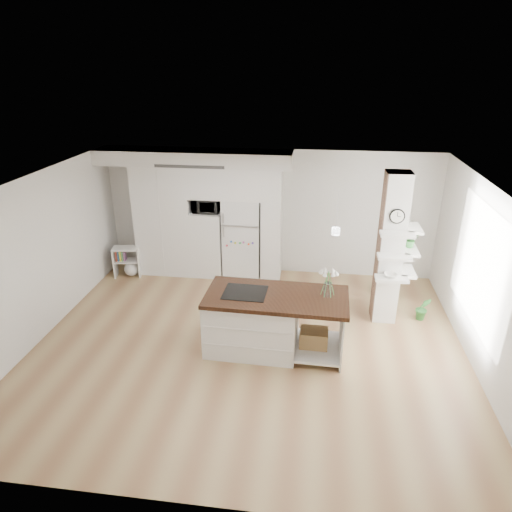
{
  "coord_description": "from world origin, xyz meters",
  "views": [
    {
      "loc": [
        0.96,
        -6.29,
        4.34
      ],
      "look_at": [
        0.0,
        0.9,
        1.23
      ],
      "focal_mm": 32.0,
      "sensor_mm": 36.0,
      "label": 1
    }
  ],
  "objects": [
    {
      "name": "decor_bowl",
      "position": [
        2.3,
        0.9,
        1.0
      ],
      "size": [
        0.22,
        0.22,
        0.05
      ],
      "primitive_type": "imported",
      "color": "white",
      "rests_on": "column"
    },
    {
      "name": "microwave",
      "position": [
        -1.27,
        2.62,
        1.57
      ],
      "size": [
        0.54,
        0.37,
        0.3
      ],
      "primitive_type": "imported",
      "color": "#2D2D2D",
      "rests_on": "cabinet_wall"
    },
    {
      "name": "floor_plant_a",
      "position": [
        3.0,
        1.23,
        0.23
      ],
      "size": [
        0.26,
        0.21,
        0.46
      ],
      "primitive_type": "imported",
      "rotation": [
        0.0,
        0.0,
        -0.02
      ],
      "color": "#348237",
      "rests_on": "floor"
    },
    {
      "name": "column",
      "position": [
        2.38,
        1.13,
        1.35
      ],
      "size": [
        0.69,
        0.9,
        2.7
      ],
      "color": "silver",
      "rests_on": "floor"
    },
    {
      "name": "refrigerator",
      "position": [
        -0.53,
        2.68,
        0.88
      ],
      "size": [
        0.78,
        0.69,
        1.75
      ],
      "color": "white",
      "rests_on": "floor"
    },
    {
      "name": "floor_plant_b",
      "position": [
        2.47,
        2.02,
        0.26
      ],
      "size": [
        0.38,
        0.38,
        0.52
      ],
      "primitive_type": "imported",
      "rotation": [
        0.0,
        0.0,
        0.39
      ],
      "color": "#348237",
      "rests_on": "floor"
    },
    {
      "name": "pendant_light",
      "position": [
        1.7,
        0.15,
        2.12
      ],
      "size": [
        0.12,
        0.12,
        0.1
      ],
      "primitive_type": "cylinder",
      "color": "white",
      "rests_on": "room"
    },
    {
      "name": "room",
      "position": [
        0.0,
        0.0,
        1.86
      ],
      "size": [
        7.04,
        6.04,
        2.72
      ],
      "color": "white",
      "rests_on": "ground"
    },
    {
      "name": "kitchen_island",
      "position": [
        0.19,
        -0.04,
        0.52
      ],
      "size": [
        2.24,
        1.12,
        1.57
      ],
      "rotation": [
        0.0,
        0.0,
        -0.03
      ],
      "color": "white",
      "rests_on": "floor"
    },
    {
      "name": "bookshelf",
      "position": [
        -2.98,
        2.3,
        0.29
      ],
      "size": [
        0.61,
        0.42,
        0.66
      ],
      "rotation": [
        0.0,
        0.0,
        0.2
      ],
      "color": "white",
      "rests_on": "floor"
    },
    {
      "name": "floor",
      "position": [
        0.0,
        0.0,
        0.0
      ],
      "size": [
        7.0,
        6.0,
        0.01
      ],
      "primitive_type": "cube",
      "color": "tan",
      "rests_on": "ground"
    },
    {
      "name": "window",
      "position": [
        3.48,
        0.3,
        1.5
      ],
      "size": [
        0.0,
        2.4,
        2.4
      ],
      "primitive_type": "plane",
      "rotation": [
        1.57,
        0.0,
        -1.57
      ],
      "color": "white",
      "rests_on": "room"
    },
    {
      "name": "shelf_plant",
      "position": [
        2.63,
        1.3,
        1.52
      ],
      "size": [
        0.27,
        0.23,
        0.3
      ],
      "primitive_type": "imported",
      "color": "#348237",
      "rests_on": "column"
    },
    {
      "name": "cabinet_wall",
      "position": [
        -1.45,
        2.67,
        1.51
      ],
      "size": [
        4.0,
        0.71,
        2.7
      ],
      "color": "white",
      "rests_on": "floor"
    }
  ]
}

